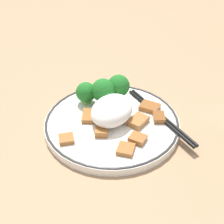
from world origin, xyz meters
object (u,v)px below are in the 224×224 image
object	(u,v)px
broccoli_back_right	(86,93)
broccoli_back_left	(119,86)
broccoli_back_center	(103,91)
chopsticks	(160,116)
plate	(112,123)

from	to	relation	value
broccoli_back_right	broccoli_back_left	bearing A→B (deg)	132.11
broccoli_back_center	chopsticks	distance (m)	0.12
broccoli_back_left	chopsticks	bearing A→B (deg)	82.01
plate	broccoli_back_center	distance (m)	0.07
plate	chopsticks	xyz separation A→B (m)	(-0.06, 0.07, 0.01)
broccoli_back_left	broccoli_back_right	bearing A→B (deg)	-47.89
plate	broccoli_back_left	xyz separation A→B (m)	(-0.07, -0.03, 0.04)
plate	broccoli_back_center	bearing A→B (deg)	-132.17
broccoli_back_left	broccoli_back_right	size ratio (longest dim) A/B	1.19
broccoli_back_center	chopsticks	world-z (taller)	broccoli_back_center
broccoli_back_left	broccoli_back_right	world-z (taller)	broccoli_back_left
broccoli_back_left	chopsticks	size ratio (longest dim) A/B	0.30
plate	broccoli_back_right	world-z (taller)	broccoli_back_right
broccoli_back_center	chopsticks	xyz separation A→B (m)	(-0.02, 0.12, -0.03)
broccoli_back_left	broccoli_back_right	distance (m)	0.07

